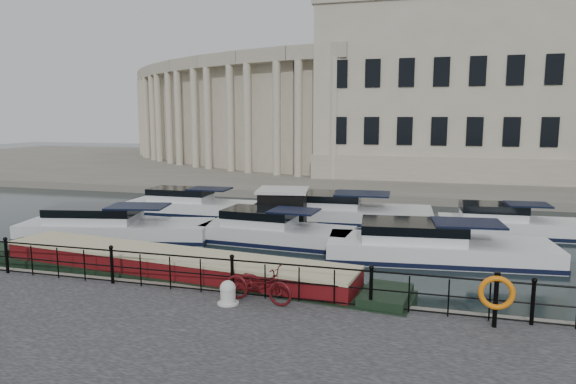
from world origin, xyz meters
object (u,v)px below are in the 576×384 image
object	(u,v)px
life_ring_post	(496,294)
harbour_hut	(283,212)
mooring_bollard	(228,293)
narrowboat	(171,276)
bicycle	(258,284)

from	to	relation	value
life_ring_post	harbour_hut	bearing A→B (deg)	127.34
mooring_bollard	narrowboat	world-z (taller)	mooring_bollard
narrowboat	life_ring_post	bearing A→B (deg)	-5.29
bicycle	mooring_bollard	distance (m)	0.88
bicycle	harbour_hut	distance (m)	11.56
bicycle	harbour_hut	world-z (taller)	harbour_hut
bicycle	narrowboat	world-z (taller)	bicycle
life_ring_post	narrowboat	world-z (taller)	life_ring_post
life_ring_post	harbour_hut	xyz separation A→B (m)	(-8.70, 11.40, -0.48)
narrowboat	mooring_bollard	bearing A→B (deg)	-30.98
narrowboat	harbour_hut	world-z (taller)	harbour_hut
life_ring_post	harbour_hut	size ratio (longest dim) A/B	0.37
bicycle	life_ring_post	world-z (taller)	life_ring_post
life_ring_post	narrowboat	bearing A→B (deg)	168.11
bicycle	mooring_bollard	world-z (taller)	bicycle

